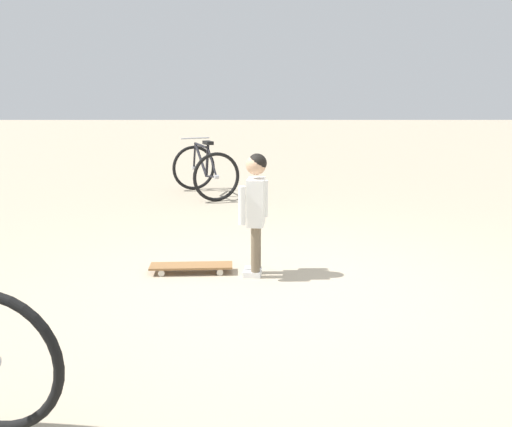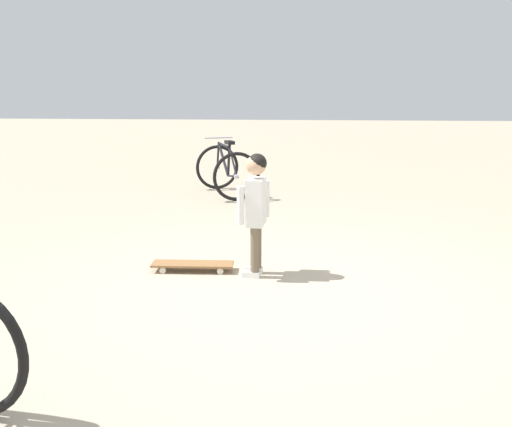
% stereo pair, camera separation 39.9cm
% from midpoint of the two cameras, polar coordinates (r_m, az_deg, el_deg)
% --- Properties ---
extents(ground_plane, '(50.00, 50.00, 0.00)m').
position_cam_midpoint_polar(ground_plane, '(4.34, 5.97, -8.41)').
color(ground_plane, tan).
extents(child_person, '(0.35, 0.25, 1.06)m').
position_cam_midpoint_polar(child_person, '(4.56, 2.49, 1.28)').
color(child_person, brown).
rests_on(child_person, ground).
extents(skateboard, '(0.22, 0.73, 0.07)m').
position_cam_midpoint_polar(skateboard, '(4.83, -4.34, -5.42)').
color(skateboard, olive).
rests_on(skateboard, ground).
extents(bicycle_near, '(1.27, 1.09, 0.85)m').
position_cam_midpoint_polar(bicycle_near, '(8.25, -1.75, 4.60)').
color(bicycle_near, black).
rests_on(bicycle_near, ground).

